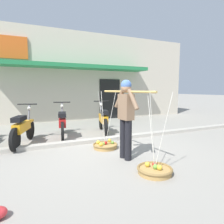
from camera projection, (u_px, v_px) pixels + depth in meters
name	position (u px, v px, depth m)	size (l,w,h in m)	color
ground_plane	(105.00, 148.00, 5.00)	(90.00, 90.00, 0.00)	gray
sidewalk_curb	(96.00, 140.00, 5.63)	(20.00, 0.24, 0.10)	#AEA89C
fruit_vendor	(126.00, 114.00, 4.15)	(0.27, 1.78, 1.70)	black
fruit_basket_left_side	(105.00, 145.00, 5.02)	(0.63, 0.63, 1.45)	#B2894C
fruit_basket_right_side	(155.00, 169.00, 3.50)	(0.63, 0.63, 1.45)	#B2894C
motorcycle_second_in_row	(23.00, 128.00, 5.28)	(0.72, 1.76, 1.09)	black
motorcycle_third_in_row	(62.00, 123.00, 6.13)	(0.56, 1.80, 1.09)	black
motorcycle_end_of_row	(103.00, 120.00, 6.74)	(0.64, 1.78, 1.09)	black
storefront_building	(62.00, 79.00, 11.41)	(13.00, 6.00, 4.20)	beige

